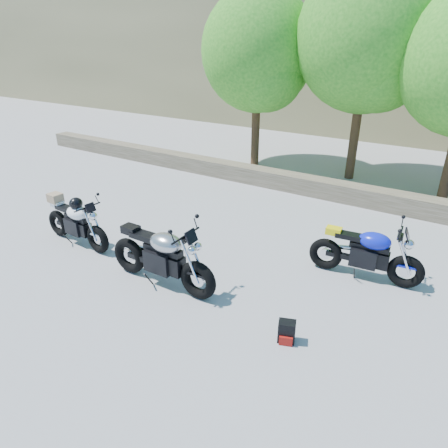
{
  "coord_description": "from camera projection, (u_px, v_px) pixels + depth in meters",
  "views": [
    {
      "loc": [
        4.13,
        -5.1,
        4.11
      ],
      "look_at": [
        0.2,
        1.0,
        0.75
      ],
      "focal_mm": 32.0,
      "sensor_mm": 36.0,
      "label": 1
    }
  ],
  "objects": [
    {
      "name": "silver_bike",
      "position": [
        162.0,
        257.0,
        7.14
      ],
      "size": [
        2.33,
        0.74,
        1.17
      ],
      "rotation": [
        0.0,
        0.0,
        0.01
      ],
      "color": "black",
      "rests_on": "ground"
    },
    {
      "name": "backpack",
      "position": [
        287.0,
        332.0,
        5.92
      ],
      "size": [
        0.3,
        0.28,
        0.35
      ],
      "rotation": [
        0.0,
        0.0,
        0.36
      ],
      "color": "black",
      "rests_on": "ground"
    },
    {
      "name": "tree_decid_left",
      "position": [
        260.0,
        56.0,
        12.74
      ],
      "size": [
        3.67,
        3.67,
        5.62
      ],
      "color": "#382314",
      "rests_on": "ground"
    },
    {
      "name": "blue_bike",
      "position": [
        366.0,
        254.0,
        7.38
      ],
      "size": [
        2.09,
        0.66,
        1.05
      ],
      "rotation": [
        0.0,
        0.0,
        0.1
      ],
      "color": "black",
      "rests_on": "ground"
    },
    {
      "name": "stone_wall",
      "position": [
        301.0,
        184.0,
        11.73
      ],
      "size": [
        22.0,
        0.55,
        0.5
      ],
      "primitive_type": "cube",
      "color": "brown",
      "rests_on": "ground"
    },
    {
      "name": "white_bike",
      "position": [
        75.0,
        221.0,
        8.63
      ],
      "size": [
        2.01,
        0.64,
        1.11
      ],
      "rotation": [
        0.0,
        0.0,
        -0.05
      ],
      "color": "black",
      "rests_on": "ground"
    },
    {
      "name": "tree_decid_mid",
      "position": [
        370.0,
        42.0,
        11.25
      ],
      "size": [
        4.08,
        4.08,
        6.24
      ],
      "color": "#382314",
      "rests_on": "ground"
    },
    {
      "name": "ground",
      "position": [
        187.0,
        275.0,
        7.65
      ],
      "size": [
        90.0,
        90.0,
        0.0
      ],
      "primitive_type": "plane",
      "color": "#949499",
      "rests_on": "ground"
    }
  ]
}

